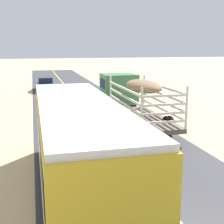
{
  "coord_description": "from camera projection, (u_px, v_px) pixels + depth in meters",
  "views": [
    {
      "loc": [
        -3.86,
        -6.07,
        5.01
      ],
      "look_at": [
        0.0,
        9.35,
        1.64
      ],
      "focal_mm": 50.53,
      "sensor_mm": 36.0,
      "label": 1
    }
  ],
  "objects": [
    {
      "name": "bus",
      "position": [
        78.0,
        146.0,
        10.46
      ],
      "size": [
        2.54,
        10.0,
        3.21
      ],
      "color": "gold",
      "rests_on": "road_surface"
    },
    {
      "name": "car_far",
      "position": [
        45.0,
        84.0,
        35.69
      ],
      "size": [
        1.8,
        4.4,
        1.46
      ],
      "color": "#264C8C",
      "rests_on": "road_surface"
    },
    {
      "name": "livestock_truck",
      "position": [
        127.0,
        93.0,
        21.56
      ],
      "size": [
        2.53,
        9.7,
        3.02
      ],
      "color": "#3F7F4C",
      "rests_on": "road_surface"
    }
  ]
}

